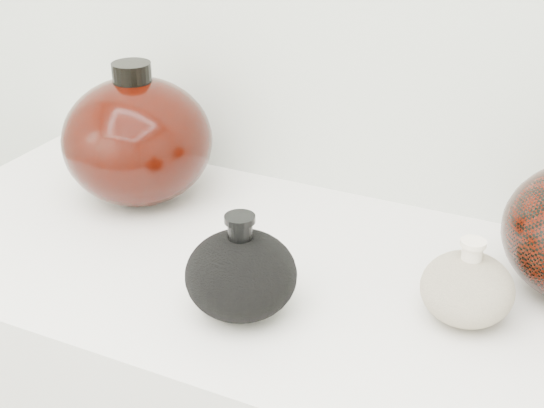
% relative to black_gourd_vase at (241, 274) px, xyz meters
% --- Properties ---
extents(black_gourd_vase, '(0.16, 0.16, 0.13)m').
position_rel_black_gourd_vase_xyz_m(black_gourd_vase, '(0.00, 0.00, 0.00)').
color(black_gourd_vase, black).
rests_on(black_gourd_vase, display_counter).
extents(cream_gourd_vase, '(0.13, 0.13, 0.11)m').
position_rel_black_gourd_vase_xyz_m(cream_gourd_vase, '(0.24, 0.10, -0.01)').
color(cream_gourd_vase, beige).
rests_on(cream_gourd_vase, display_counter).
extents(left_round_pot, '(0.29, 0.29, 0.22)m').
position_rel_black_gourd_vase_xyz_m(left_round_pot, '(-0.28, 0.20, 0.04)').
color(left_round_pot, black).
rests_on(left_round_pot, display_counter).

